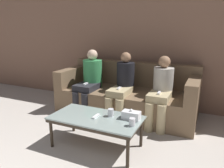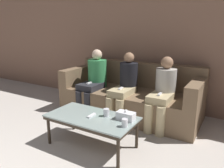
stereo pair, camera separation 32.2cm
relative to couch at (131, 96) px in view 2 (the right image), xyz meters
The scene contains 10 objects.
wall_back 1.13m from the couch, 90.00° to the left, with size 12.00×0.06×2.60m.
couch is the anchor object (origin of this frame).
coffee_table 1.27m from the couch, 87.49° to the right, with size 1.15×0.59×0.41m.
cup_near_left 1.20m from the couch, 79.61° to the right, with size 0.07×0.07×0.10m.
cup_near_right 1.44m from the couch, 67.22° to the right, with size 0.07×0.07×0.09m.
tissue_box 1.25m from the couch, 67.32° to the right, with size 0.22×0.12×0.13m.
game_remote 1.27m from the couch, 87.49° to the right, with size 0.04×0.15×0.02m.
seated_person_left_end 0.73m from the couch, 161.52° to the right, with size 0.34×0.67×1.12m.
seated_person_mid_left 0.36m from the couch, 90.00° to the right, with size 0.31×0.69×1.11m.
seated_person_mid_right 0.73m from the couch, 20.20° to the right, with size 0.31×0.67×1.08m.
Camera 2 is at (1.59, 0.08, 1.50)m, focal length 35.00 mm.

